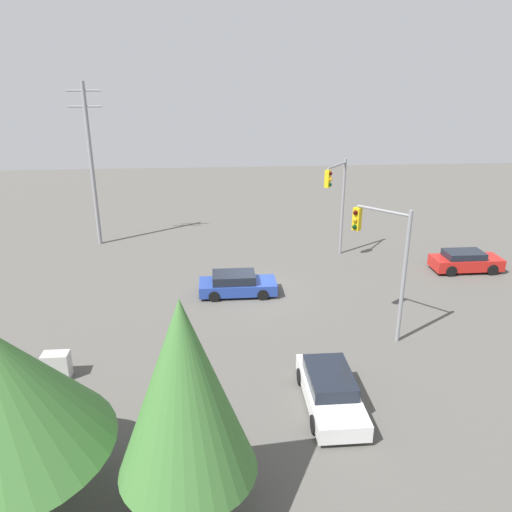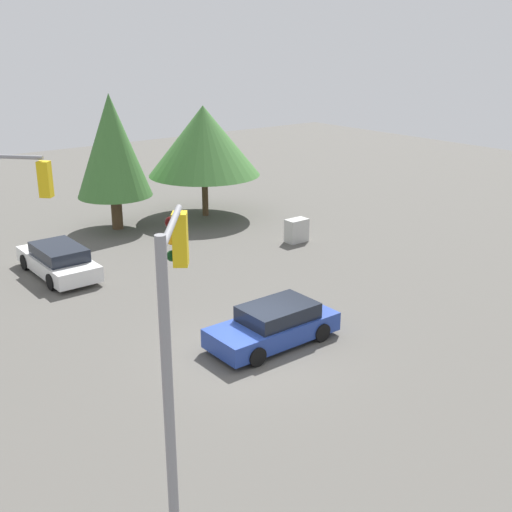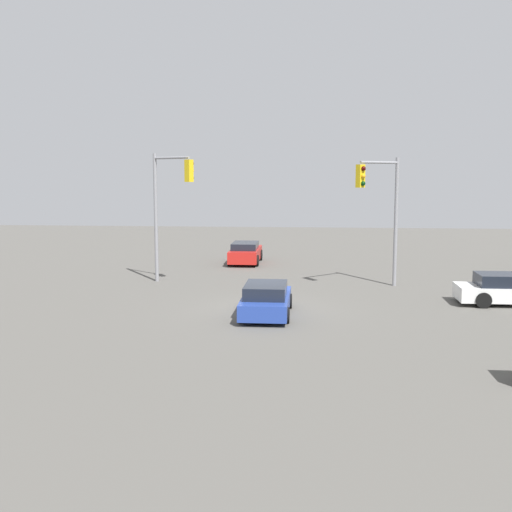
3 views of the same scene
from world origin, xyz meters
name	(u,v)px [view 2 (image 2 of 3)]	position (x,y,z in m)	size (l,w,h in m)	color
ground_plane	(256,352)	(0.00, 0.00, 0.00)	(80.00, 80.00, 0.00)	#54514C
sedan_blue	(274,325)	(0.85, 0.16, 0.61)	(4.26, 1.91, 1.26)	#233D93
sedan_white	(58,260)	(-2.13, 10.29, 0.63)	(1.94, 4.65, 1.30)	silver
traffic_signal_main	(173,334)	(-5.90, -5.15, 4.35)	(1.88, 2.34, 6.47)	gray
traffic_signal_cross	(2,216)	(-5.57, 5.19, 4.19)	(2.07, 2.18, 6.22)	gray
electrical_cabinet	(297,230)	(8.48, 7.66, 0.55)	(1.05, 0.63, 1.11)	#B2B2AD
tree_far	(204,141)	(7.75, 14.29, 4.05)	(5.94, 5.94, 5.88)	#4C3823
tree_behind	(112,146)	(2.82, 14.94, 4.18)	(3.69, 3.69, 6.71)	#4C3823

